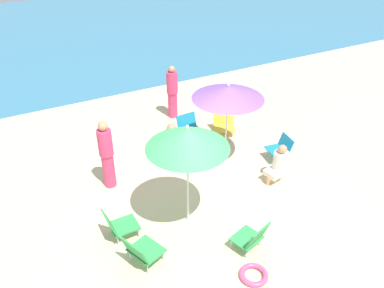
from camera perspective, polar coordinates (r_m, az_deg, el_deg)
ground_plane at (r=7.84m, az=0.76°, el=-11.11°), size 40.00×40.00×0.00m
sea_water at (r=20.26m, az=-19.68°, el=15.07°), size 40.00×16.00×0.01m
umbrella_green at (r=6.70m, az=-0.68°, el=0.85°), size 1.50×1.50×2.15m
umbrella_purple at (r=8.58m, az=5.34°, el=7.57°), size 1.62×1.62×2.02m
beach_chair_a at (r=7.42m, az=-10.82°, el=-11.55°), size 0.60×0.47×0.62m
beach_chair_b at (r=10.52m, az=4.68°, el=3.07°), size 0.73×0.75×0.56m
beach_chair_c at (r=9.56m, az=12.91°, el=-0.48°), size 0.57×0.57×0.60m
beach_chair_d at (r=10.14m, az=-0.43°, el=2.54°), size 0.58×0.58×0.65m
beach_chair_e at (r=6.88m, az=-7.48°, el=-15.24°), size 0.73×0.72×0.64m
beach_chair_f at (r=7.14m, az=8.80°, el=-13.37°), size 0.64×0.65×0.65m
person_a at (r=8.81m, az=12.68°, el=-2.77°), size 0.57×0.40×0.89m
person_b at (r=11.08m, az=-2.91°, el=7.65°), size 0.32×0.32×1.55m
person_c at (r=9.40m, az=-3.15°, el=0.66°), size 0.42×0.57×0.92m
person_d at (r=8.41m, az=-12.43°, el=-1.52°), size 0.31×0.31×1.61m
swim_ring at (r=6.95m, az=9.06°, el=-18.46°), size 0.49×0.49×0.09m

